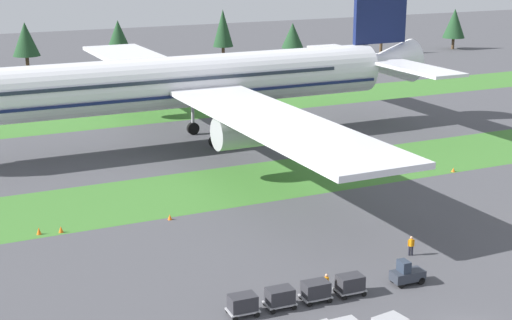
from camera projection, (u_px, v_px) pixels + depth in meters
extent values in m
cube|color=#3D752D|center=(242.00, 184.00, 84.13)|extent=(320.00, 13.54, 0.01)
cube|color=#3D752D|center=(137.00, 115.00, 118.03)|extent=(320.00, 13.54, 0.01)
cylinder|color=white|center=(169.00, 83.00, 98.26)|extent=(60.01, 6.94, 6.72)
cone|color=white|center=(382.00, 63.00, 111.70)|extent=(10.26, 6.42, 6.39)
cube|color=#141E4C|center=(169.00, 92.00, 98.58)|extent=(58.55, 7.07, 0.36)
cube|color=#283342|center=(141.00, 79.00, 96.52)|extent=(52.70, 6.98, 0.44)
cube|color=white|center=(277.00, 122.00, 79.55)|extent=(9.65, 40.27, 0.61)
cylinder|color=#A3A3A8|center=(241.00, 132.00, 84.81)|extent=(5.87, 3.72, 3.70)
cube|color=white|center=(142.00, 62.00, 120.35)|extent=(9.65, 40.27, 0.61)
cylinder|color=#A3A3A8|center=(146.00, 82.00, 115.12)|extent=(5.87, 3.72, 3.70)
cube|color=white|center=(418.00, 69.00, 103.15)|extent=(5.38, 14.65, 0.42)
cube|color=white|center=(344.00, 52.00, 119.37)|extent=(5.38, 14.65, 0.42)
cube|color=#141E4C|center=(381.00, 3.00, 109.06)|extent=(8.56, 0.76, 11.43)
cylinder|color=#A3A3A8|center=(215.00, 118.00, 97.82)|extent=(0.44, 0.44, 6.38)
cylinder|color=black|center=(215.00, 142.00, 98.69)|extent=(1.70, 0.60, 1.70)
cylinder|color=#A3A3A8|center=(193.00, 106.00, 104.83)|extent=(0.44, 0.44, 6.38)
cylinder|color=black|center=(193.00, 128.00, 105.70)|extent=(1.70, 0.60, 1.70)
cube|color=#2D333D|center=(408.00, 275.00, 59.31)|extent=(2.67, 1.44, 0.77)
cube|color=#283342|center=(404.00, 266.00, 58.94)|extent=(0.76, 1.13, 0.90)
cylinder|color=black|center=(413.00, 275.00, 60.24)|extent=(0.61, 0.23, 0.60)
cylinder|color=black|center=(421.00, 281.00, 59.26)|extent=(0.61, 0.23, 0.60)
cylinder|color=black|center=(393.00, 279.00, 59.57)|extent=(0.61, 0.23, 0.60)
cylinder|color=black|center=(401.00, 285.00, 58.59)|extent=(0.61, 0.23, 0.60)
cube|color=#A3A3A8|center=(350.00, 290.00, 57.51)|extent=(2.28, 1.62, 0.10)
cube|color=#2D2D33|center=(350.00, 282.00, 57.35)|extent=(2.00, 1.42, 1.10)
cylinder|color=black|center=(355.00, 287.00, 58.49)|extent=(0.41, 0.14, 0.40)
cylinder|color=black|center=(364.00, 294.00, 57.26)|extent=(0.41, 0.14, 0.40)
cylinder|color=black|center=(336.00, 290.00, 57.87)|extent=(0.41, 0.14, 0.40)
cylinder|color=black|center=(344.00, 298.00, 56.65)|extent=(0.41, 0.14, 0.40)
cube|color=#A3A3A8|center=(316.00, 296.00, 56.45)|extent=(2.28, 1.62, 0.10)
cube|color=#2D2D33|center=(316.00, 289.00, 56.28)|extent=(2.00, 1.42, 1.10)
cylinder|color=black|center=(321.00, 293.00, 57.42)|extent=(0.41, 0.14, 0.40)
cylinder|color=black|center=(330.00, 301.00, 56.19)|extent=(0.41, 0.14, 0.40)
cylinder|color=black|center=(301.00, 297.00, 56.81)|extent=(0.41, 0.14, 0.40)
cylinder|color=black|center=(309.00, 305.00, 55.58)|extent=(0.41, 0.14, 0.40)
cube|color=#A3A3A8|center=(280.00, 303.00, 55.38)|extent=(2.28, 1.62, 0.10)
cube|color=#2D2D33|center=(280.00, 295.00, 55.21)|extent=(2.00, 1.42, 1.10)
cylinder|color=black|center=(286.00, 300.00, 56.35)|extent=(0.41, 0.14, 0.40)
cylinder|color=black|center=(294.00, 307.00, 55.13)|extent=(0.41, 0.14, 0.40)
cylinder|color=black|center=(265.00, 303.00, 55.74)|extent=(0.41, 0.14, 0.40)
cylinder|color=black|center=(273.00, 312.00, 54.51)|extent=(0.41, 0.14, 0.40)
cube|color=#A3A3A8|center=(243.00, 310.00, 54.31)|extent=(2.28, 1.62, 0.10)
cube|color=#2D2D33|center=(243.00, 302.00, 54.15)|extent=(2.00, 1.42, 1.10)
cylinder|color=black|center=(250.00, 306.00, 55.29)|extent=(0.41, 0.14, 0.40)
cylinder|color=black|center=(257.00, 315.00, 54.06)|extent=(0.41, 0.14, 0.40)
cylinder|color=black|center=(228.00, 311.00, 54.67)|extent=(0.41, 0.14, 0.40)
cylinder|color=black|center=(235.00, 319.00, 53.44)|extent=(0.41, 0.14, 0.40)
cylinder|color=black|center=(412.00, 251.00, 64.73)|extent=(0.18, 0.18, 0.85)
cylinder|color=black|center=(409.00, 251.00, 64.74)|extent=(0.18, 0.18, 0.85)
cylinder|color=orange|center=(411.00, 243.00, 64.53)|extent=(0.36, 0.36, 0.62)
sphere|color=tan|center=(412.00, 238.00, 64.41)|extent=(0.24, 0.24, 0.24)
cylinder|color=orange|center=(414.00, 243.00, 64.54)|extent=(0.10, 0.10, 0.58)
cylinder|color=orange|center=(408.00, 243.00, 64.55)|extent=(0.10, 0.10, 0.58)
cylinder|color=black|center=(326.00, 291.00, 57.30)|extent=(0.18, 0.18, 0.85)
cylinder|color=black|center=(326.00, 289.00, 57.51)|extent=(0.18, 0.18, 0.85)
cylinder|color=orange|center=(326.00, 281.00, 57.21)|extent=(0.36, 0.36, 0.62)
sphere|color=tan|center=(327.00, 275.00, 57.08)|extent=(0.24, 0.24, 0.24)
cylinder|color=orange|center=(326.00, 283.00, 57.00)|extent=(0.10, 0.10, 0.58)
cylinder|color=orange|center=(327.00, 280.00, 57.44)|extent=(0.10, 0.10, 0.58)
cone|color=orange|center=(61.00, 229.00, 69.92)|extent=(0.44, 0.44, 0.61)
cone|color=orange|center=(170.00, 217.00, 73.15)|extent=(0.44, 0.44, 0.53)
cone|color=orange|center=(453.00, 170.00, 88.50)|extent=(0.44, 0.44, 0.51)
cone|color=orange|center=(39.00, 231.00, 69.44)|extent=(0.44, 0.44, 0.67)
cylinder|color=#4C3823|center=(28.00, 66.00, 152.79)|extent=(0.70, 0.70, 3.92)
cone|color=#1E4223|center=(26.00, 39.00, 151.34)|extent=(5.38, 5.38, 6.70)
cylinder|color=#4C3823|center=(119.00, 62.00, 160.61)|extent=(0.70, 0.70, 3.00)
cone|color=#1E4223|center=(118.00, 38.00, 159.21)|extent=(5.87, 5.87, 7.23)
cylinder|color=#4C3823|center=(223.00, 55.00, 167.77)|extent=(0.70, 0.70, 3.77)
cone|color=#1E4223|center=(223.00, 28.00, 166.15)|extent=(4.44, 4.44, 8.08)
cylinder|color=#4C3823|center=(292.00, 53.00, 174.69)|extent=(0.70, 0.70, 2.58)
cone|color=#1E4223|center=(293.00, 35.00, 173.57)|extent=(5.03, 5.03, 5.64)
cylinder|color=#4C3823|center=(381.00, 46.00, 182.85)|extent=(0.70, 0.70, 3.70)
cone|color=#1E4223|center=(382.00, 24.00, 181.41)|extent=(4.12, 4.12, 6.79)
cylinder|color=#4C3823|center=(453.00, 43.00, 190.97)|extent=(0.70, 0.70, 2.83)
cone|color=#1E4223|center=(454.00, 23.00, 189.60)|extent=(5.50, 5.50, 7.20)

